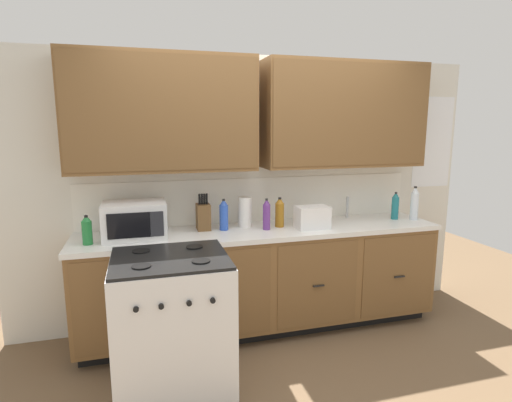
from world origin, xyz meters
name	(u,v)px	position (x,y,z in m)	size (l,w,h in m)	color
ground_plane	(273,345)	(0.00, 0.00, 0.00)	(8.00, 8.00, 0.00)	brown
wall_unit	(257,143)	(0.00, 0.50, 1.63)	(4.27, 0.40, 2.38)	silver
counter_run	(263,278)	(0.00, 0.30, 0.47)	(3.10, 0.64, 0.92)	black
stove_range	(172,323)	(-0.83, -0.33, 0.47)	(0.76, 0.68, 0.95)	white
microwave	(135,220)	(-1.05, 0.31, 1.06)	(0.48, 0.37, 0.28)	white
toaster	(312,217)	(0.41, 0.21, 1.01)	(0.28, 0.18, 0.19)	white
knife_block	(203,216)	(-0.49, 0.41, 1.03)	(0.11, 0.14, 0.31)	brown
sink_faucet	(347,207)	(0.90, 0.51, 1.02)	(0.02, 0.02, 0.20)	#B2B5BA
paper_towel_roll	(245,212)	(-0.13, 0.42, 1.05)	(0.12, 0.12, 0.26)	white
bottle_blue	(224,215)	(-0.33, 0.36, 1.04)	(0.07, 0.07, 0.26)	blue
bottle_amber	(280,213)	(0.16, 0.33, 1.04)	(0.08, 0.08, 0.26)	#9E6619
bottle_green	(87,230)	(-1.39, 0.21, 1.02)	(0.07, 0.07, 0.22)	#237A38
bottle_teal	(395,206)	(1.30, 0.32, 1.04)	(0.07, 0.07, 0.26)	#1E707A
bottle_clear	(414,203)	(1.46, 0.25, 1.07)	(0.07, 0.07, 0.32)	silver
bottle_violet	(267,214)	(0.02, 0.27, 1.05)	(0.06, 0.06, 0.27)	#663384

